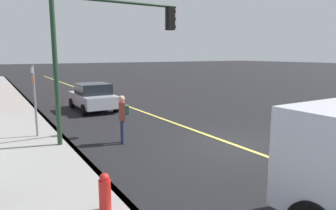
{
  "coord_description": "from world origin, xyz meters",
  "views": [
    {
      "loc": [
        -7.85,
        7.49,
        3.24
      ],
      "look_at": [
        -0.34,
        2.95,
        1.75
      ],
      "focal_mm": 32.44,
      "sensor_mm": 36.0,
      "label": 1
    }
  ],
  "objects_px": {
    "car_silver": "(93,97)",
    "traffic_light_mast": "(109,40)",
    "fire_hydrant": "(105,196)",
    "street_sign_post": "(35,96)",
    "pedestrian_with_backpack": "(123,115)"
  },
  "relations": [
    {
      "from": "traffic_light_mast",
      "to": "car_silver",
      "type": "bearing_deg",
      "value": -11.46
    },
    {
      "from": "pedestrian_with_backpack",
      "to": "traffic_light_mast",
      "type": "bearing_deg",
      "value": 22.23
    },
    {
      "from": "car_silver",
      "to": "street_sign_post",
      "type": "bearing_deg",
      "value": 142.98
    },
    {
      "from": "car_silver",
      "to": "fire_hydrant",
      "type": "bearing_deg",
      "value": 163.61
    },
    {
      "from": "fire_hydrant",
      "to": "car_silver",
      "type": "bearing_deg",
      "value": -16.39
    },
    {
      "from": "car_silver",
      "to": "pedestrian_with_backpack",
      "type": "height_order",
      "value": "pedestrian_with_backpack"
    },
    {
      "from": "street_sign_post",
      "to": "car_silver",
      "type": "bearing_deg",
      "value": -37.02
    },
    {
      "from": "fire_hydrant",
      "to": "street_sign_post",
      "type": "bearing_deg",
      "value": 2.6
    },
    {
      "from": "pedestrian_with_backpack",
      "to": "fire_hydrant",
      "type": "bearing_deg",
      "value": 153.29
    },
    {
      "from": "car_silver",
      "to": "traffic_light_mast",
      "type": "relative_size",
      "value": 0.74
    },
    {
      "from": "pedestrian_with_backpack",
      "to": "traffic_light_mast",
      "type": "xyz_separation_m",
      "value": [
        0.52,
        0.21,
        2.7
      ]
    },
    {
      "from": "car_silver",
      "to": "street_sign_post",
      "type": "distance_m",
      "value": 6.27
    },
    {
      "from": "car_silver",
      "to": "traffic_light_mast",
      "type": "xyz_separation_m",
      "value": [
        -6.53,
        1.32,
        2.95
      ]
    },
    {
      "from": "pedestrian_with_backpack",
      "to": "car_silver",
      "type": "bearing_deg",
      "value": -8.96
    },
    {
      "from": "car_silver",
      "to": "traffic_light_mast",
      "type": "bearing_deg",
      "value": 168.54
    }
  ]
}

